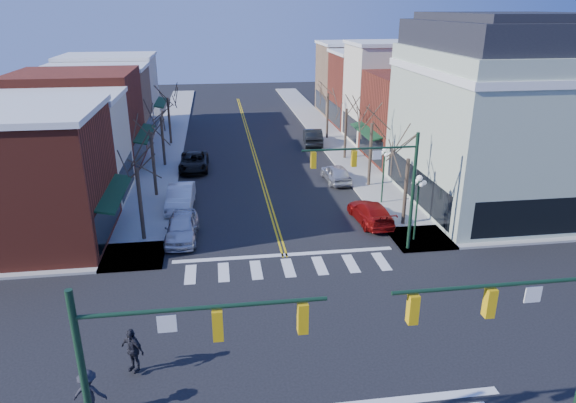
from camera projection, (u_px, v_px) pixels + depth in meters
name	position (u px, v px, depth m)	size (l,w,h in m)	color
ground	(308.00, 333.00, 22.95)	(160.00, 160.00, 0.00)	black
sidewalk_left	(153.00, 191.00, 40.27)	(3.50, 70.00, 0.15)	#9E9B93
sidewalk_right	(369.00, 181.00, 42.57)	(3.50, 70.00, 0.15)	#9E9B93
bldg_left_brick_a	(16.00, 181.00, 30.35)	(10.00, 8.50, 8.00)	maroon
bldg_left_stucco_a	(54.00, 151.00, 37.60)	(10.00, 7.00, 7.50)	beige
bldg_left_brick_b	(79.00, 121.00, 44.82)	(10.00, 9.00, 8.50)	maroon
bldg_left_tan	(98.00, 108.00, 52.58)	(10.00, 7.50, 7.80)	#9D7756
bldg_left_stucco_b	(111.00, 94.00, 59.67)	(10.00, 8.00, 8.20)	beige
bldg_right_brick_a	(424.00, 118.00, 47.37)	(10.00, 8.50, 8.00)	maroon
bldg_right_stucco	(397.00, 94.00, 54.18)	(10.00, 7.00, 10.00)	beige
bldg_right_brick_b	(375.00, 90.00, 61.38)	(10.00, 8.00, 8.50)	maroon
bldg_right_tan	(358.00, 79.00, 68.69)	(10.00, 8.00, 9.00)	#9D7756
victorian_corner	(503.00, 113.00, 36.15)	(12.25, 14.25, 13.30)	#A7B69D
traffic_mast_near_left	(155.00, 366.00, 13.69)	(6.60, 0.28, 7.20)	#14331E
traffic_mast_near_right	(539.00, 331.00, 15.15)	(6.60, 0.28, 7.20)	#14331E
traffic_mast_far_right	(383.00, 177.00, 28.84)	(6.60, 0.28, 7.20)	#14331E
lamppost_corner	(418.00, 197.00, 30.83)	(0.36, 0.36, 4.33)	#14331E
lamppost_midblock	(384.00, 166.00, 36.84)	(0.36, 0.36, 4.33)	#14331E
tree_left_a	(141.00, 205.00, 31.17)	(0.24, 0.24, 4.76)	#382B21
tree_left_b	(154.00, 165.00, 38.51)	(0.24, 0.24, 5.04)	#382B21
tree_left_c	(163.00, 142.00, 46.00)	(0.24, 0.24, 4.55)	#382B21
tree_left_d	(169.00, 121.00, 53.33)	(0.24, 0.24, 4.90)	#382B21
tree_right_a	(405.00, 193.00, 33.40)	(0.24, 0.24, 4.62)	#382B21
tree_right_b	(370.00, 156.00, 40.70)	(0.24, 0.24, 5.18)	#382B21
tree_right_c	(345.00, 134.00, 48.16)	(0.24, 0.24, 4.83)	#382B21
tree_right_d	(327.00, 117.00, 55.53)	(0.24, 0.24, 4.97)	#382B21
car_left_near	(182.00, 227.00, 31.93)	(1.92, 4.76, 1.62)	silver
car_left_mid	(181.00, 197.00, 36.87)	(1.76, 5.06, 1.67)	silver
car_left_far	(194.00, 162.00, 45.56)	(2.46, 5.34, 1.48)	black
car_right_near	(371.00, 212.00, 34.48)	(2.01, 4.95, 1.44)	maroon
car_right_mid	(336.00, 173.00, 42.44)	(1.75, 4.36, 1.49)	silver
car_right_far	(313.00, 137.00, 53.87)	(1.80, 5.17, 1.70)	black
pedestrian_dark_a	(132.00, 350.00, 20.10)	(1.11, 0.46, 1.89)	black
pedestrian_dark_b	(89.00, 393.00, 17.94)	(1.16, 0.67, 1.79)	black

